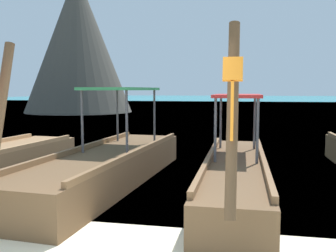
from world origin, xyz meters
name	(u,v)px	position (x,y,z in m)	size (l,w,h in m)	color
sea_water	(233,101)	(0.00, 62.23, 0.00)	(120.00, 120.00, 0.00)	teal
longtail_boat_red_ribbon	(108,165)	(-1.28, 4.38, 0.38)	(1.82, 6.45, 2.51)	brown
longtail_boat_orange_ribbon	(235,174)	(1.29, 4.11, 0.37)	(1.09, 6.00, 2.66)	brown
karst_rock	(76,45)	(-12.55, 27.48, 5.77)	(9.07, 9.07, 11.95)	#47443D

